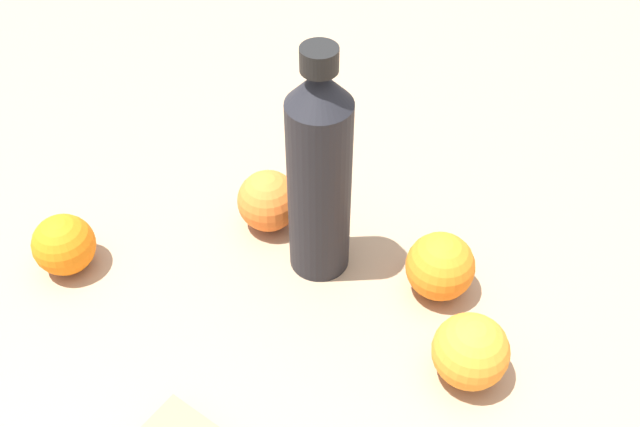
{
  "coord_description": "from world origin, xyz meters",
  "views": [
    {
      "loc": [
        0.53,
        0.25,
        0.68
      ],
      "look_at": [
        -0.0,
        -0.04,
        0.08
      ],
      "focal_mm": 40.94,
      "sensor_mm": 36.0,
      "label": 1
    }
  ],
  "objects_px": {
    "water_bottle": "(320,173)",
    "orange_0": "(64,245)",
    "orange_2": "(440,266)",
    "orange_3": "(268,201)",
    "orange_1": "(470,351)"
  },
  "relations": [
    {
      "from": "orange_0",
      "to": "orange_2",
      "type": "xyz_separation_m",
      "value": [
        -0.18,
        0.41,
        0.0
      ]
    },
    {
      "from": "water_bottle",
      "to": "orange_2",
      "type": "distance_m",
      "value": 0.18
    },
    {
      "from": "orange_3",
      "to": "orange_0",
      "type": "bearing_deg",
      "value": -44.02
    },
    {
      "from": "orange_2",
      "to": "orange_3",
      "type": "relative_size",
      "value": 1.03
    },
    {
      "from": "water_bottle",
      "to": "orange_0",
      "type": "height_order",
      "value": "water_bottle"
    },
    {
      "from": "orange_2",
      "to": "orange_3",
      "type": "bearing_deg",
      "value": -89.26
    },
    {
      "from": "orange_0",
      "to": "orange_2",
      "type": "bearing_deg",
      "value": 114.32
    },
    {
      "from": "orange_2",
      "to": "orange_0",
      "type": "bearing_deg",
      "value": -65.68
    },
    {
      "from": "water_bottle",
      "to": "orange_0",
      "type": "bearing_deg",
      "value": -67.12
    },
    {
      "from": "orange_0",
      "to": "orange_1",
      "type": "bearing_deg",
      "value": 100.65
    },
    {
      "from": "orange_1",
      "to": "orange_2",
      "type": "height_order",
      "value": "same"
    },
    {
      "from": "orange_1",
      "to": "orange_3",
      "type": "bearing_deg",
      "value": -106.58
    },
    {
      "from": "orange_2",
      "to": "orange_3",
      "type": "height_order",
      "value": "orange_2"
    },
    {
      "from": "orange_0",
      "to": "orange_2",
      "type": "distance_m",
      "value": 0.45
    },
    {
      "from": "orange_0",
      "to": "orange_2",
      "type": "height_order",
      "value": "orange_2"
    }
  ]
}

